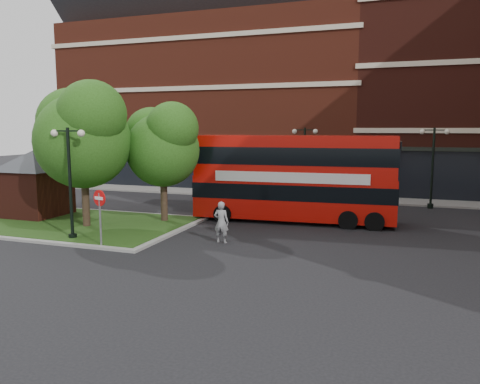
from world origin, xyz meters
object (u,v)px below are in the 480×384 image
at_px(woman, 221,222).
at_px(car_silver, 253,186).
at_px(car_white, 346,191).
at_px(bus, 293,172).

relative_size(woman, car_silver, 0.45).
distance_m(car_silver, car_white, 6.76).
bearing_deg(woman, bus, -109.65).
relative_size(bus, car_white, 2.54).
height_order(bus, car_white, bus).
bearing_deg(woman, car_white, -106.65).
distance_m(bus, car_silver, 9.84).
bearing_deg(woman, car_silver, -79.19).
distance_m(woman, car_silver, 14.32).
distance_m(bus, car_white, 8.44).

